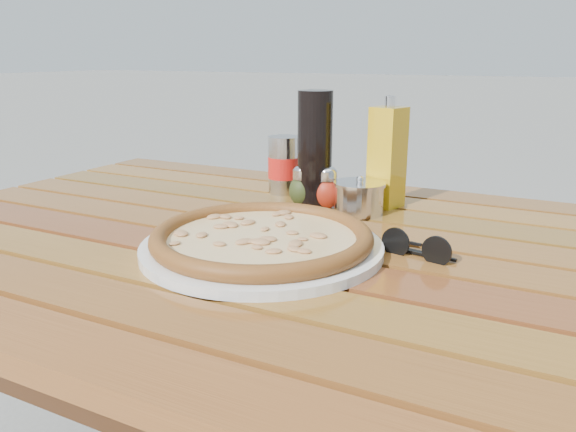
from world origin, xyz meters
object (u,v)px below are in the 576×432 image
at_px(oregano_shaker, 303,187).
at_px(dark_bottle, 315,150).
at_px(olive_oil_cruet, 387,157).
at_px(pizza, 262,237).
at_px(pepper_shaker, 327,188).
at_px(parmesan_tin, 359,197).
at_px(table, 283,281).
at_px(plate, 262,247).
at_px(soda_can, 284,166).
at_px(sunglasses, 416,248).

xyz_separation_m(oregano_shaker, dark_bottle, (0.02, 0.01, 0.07)).
bearing_deg(olive_oil_cruet, dark_bottle, -153.95).
bearing_deg(pizza, olive_oil_cruet, 76.27).
distance_m(pepper_shaker, oregano_shaker, 0.05).
xyz_separation_m(oregano_shaker, parmesan_tin, (0.12, -0.00, -0.01)).
xyz_separation_m(table, dark_bottle, (-0.04, 0.20, 0.19)).
bearing_deg(table, pizza, -85.88).
bearing_deg(table, oregano_shaker, 105.90).
bearing_deg(dark_bottle, oregano_shaker, -150.21).
relative_size(plate, dark_bottle, 1.64).
distance_m(dark_bottle, olive_oil_cruet, 0.14).
height_order(dark_bottle, soda_can, dark_bottle).
bearing_deg(pizza, pepper_shaker, 92.87).
xyz_separation_m(pizza, oregano_shaker, (-0.06, 0.27, 0.02)).
bearing_deg(soda_can, olive_oil_cruet, -1.97).
bearing_deg(oregano_shaker, table, -74.10).
distance_m(oregano_shaker, parmesan_tin, 0.12).
height_order(pepper_shaker, parmesan_tin, pepper_shaker).
relative_size(dark_bottle, parmesan_tin, 2.03).
xyz_separation_m(plate, soda_can, (-0.14, 0.35, 0.05)).
distance_m(plate, parmesan_tin, 0.27).
xyz_separation_m(pepper_shaker, oregano_shaker, (-0.05, -0.01, 0.00)).
bearing_deg(olive_oil_cruet, pizza, -103.73).
bearing_deg(soda_can, dark_bottle, -33.91).
distance_m(pizza, parmesan_tin, 0.27).
distance_m(soda_can, sunglasses, 0.45).
distance_m(plate, pepper_shaker, 0.28).
bearing_deg(oregano_shaker, dark_bottle, 29.79).
xyz_separation_m(soda_can, parmesan_tin, (0.20, -0.08, -0.03)).
bearing_deg(sunglasses, dark_bottle, 152.85).
distance_m(pizza, pepper_shaker, 0.28).
bearing_deg(parmesan_tin, plate, -101.81).
relative_size(dark_bottle, soda_can, 1.83).
bearing_deg(pepper_shaker, plate, -87.13).
height_order(dark_bottle, parmesan_tin, dark_bottle).
bearing_deg(pepper_shaker, dark_bottle, 174.15).
height_order(soda_can, parmesan_tin, soda_can).
relative_size(dark_bottle, olive_oil_cruet, 1.05).
bearing_deg(pizza, dark_bottle, 98.39).
bearing_deg(soda_can, pizza, -67.63).
relative_size(pepper_shaker, dark_bottle, 0.37).
bearing_deg(table, dark_bottle, 99.97).
relative_size(table, sunglasses, 12.58).
relative_size(pizza, dark_bottle, 1.71).
relative_size(pepper_shaker, parmesan_tin, 0.76).
relative_size(pizza, parmesan_tin, 3.47).
bearing_deg(olive_oil_cruet, parmesan_tin, -110.43).
bearing_deg(table, olive_oil_cruet, 71.42).
distance_m(table, pizza, 0.12).
bearing_deg(pepper_shaker, parmesan_tin, -8.20).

